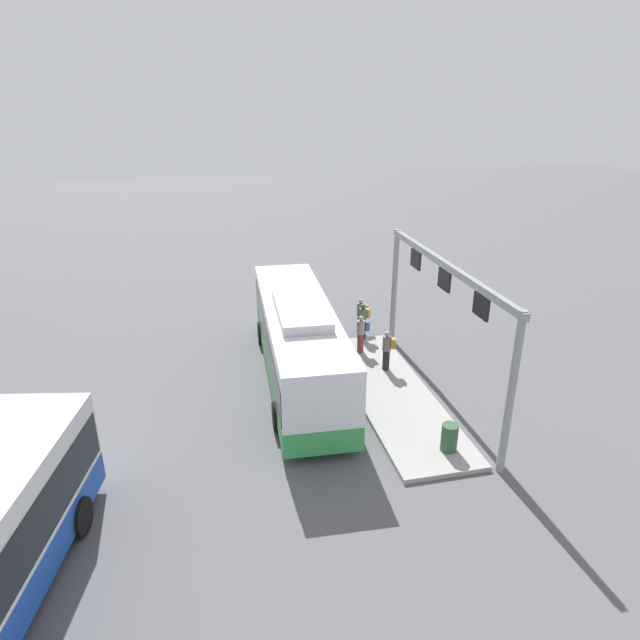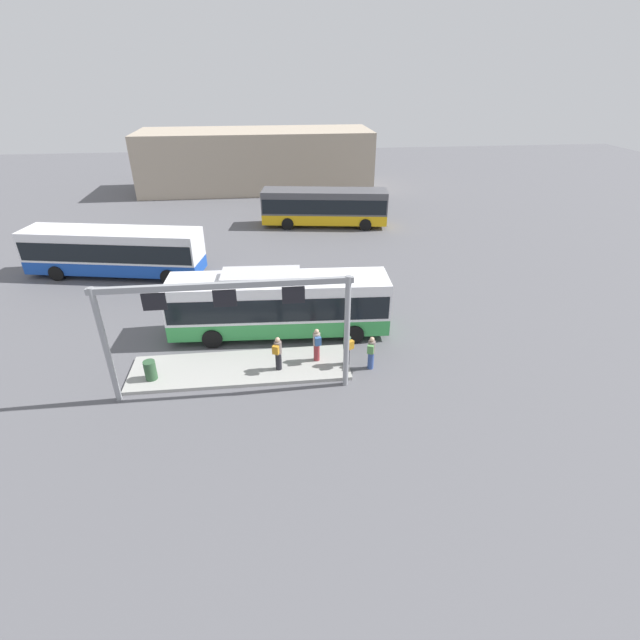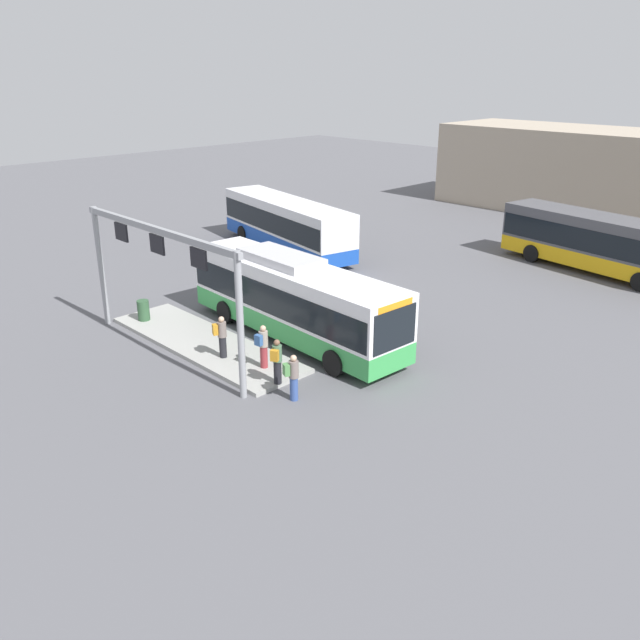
{
  "view_description": "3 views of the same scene",
  "coord_description": "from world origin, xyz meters",
  "px_view_note": "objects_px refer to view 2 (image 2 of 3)",
  "views": [
    {
      "loc": [
        -19.1,
        3.47,
        10.54
      ],
      "look_at": [
        2.74,
        -1.47,
        1.33
      ],
      "focal_mm": 30.99,
      "sensor_mm": 36.0,
      "label": 1
    },
    {
      "loc": [
        -0.28,
        -21.24,
        12.43
      ],
      "look_at": [
        1.9,
        -1.83,
        1.65
      ],
      "focal_mm": 26.1,
      "sensor_mm": 36.0,
      "label": 2
    },
    {
      "loc": [
        18.74,
        -16.91,
        10.66
      ],
      "look_at": [
        1.7,
        -0.18,
        1.3
      ],
      "focal_mm": 36.58,
      "sensor_mm": 36.0,
      "label": 3
    }
  ],
  "objects_px": {
    "bus_background_left": "(325,205)",
    "person_boarding": "(371,352)",
    "person_waiting_far": "(278,353)",
    "person_waiting_mid": "(317,344)",
    "person_waiting_near": "(347,348)",
    "bus_main": "(279,302)",
    "trash_bin": "(150,370)",
    "bus_background_right": "(114,250)"
  },
  "relations": [
    {
      "from": "bus_background_right",
      "to": "person_boarding",
      "type": "bearing_deg",
      "value": -30.09
    },
    {
      "from": "bus_background_right",
      "to": "person_waiting_far",
      "type": "xyz_separation_m",
      "value": [
        10.3,
        -12.51,
        -0.73
      ]
    },
    {
      "from": "bus_background_right",
      "to": "person_waiting_far",
      "type": "height_order",
      "value": "bus_background_right"
    },
    {
      "from": "bus_background_left",
      "to": "bus_background_right",
      "type": "relative_size",
      "value": 0.93
    },
    {
      "from": "bus_background_left",
      "to": "person_boarding",
      "type": "xyz_separation_m",
      "value": [
        -0.5,
        -21.91,
        -0.89
      ]
    },
    {
      "from": "person_boarding",
      "to": "person_waiting_mid",
      "type": "xyz_separation_m",
      "value": [
        -2.42,
        0.72,
        0.16
      ]
    },
    {
      "from": "bus_main",
      "to": "person_waiting_near",
      "type": "relative_size",
      "value": 6.71
    },
    {
      "from": "bus_background_left",
      "to": "person_waiting_mid",
      "type": "bearing_deg",
      "value": -89.32
    },
    {
      "from": "bus_background_right",
      "to": "person_waiting_near",
      "type": "height_order",
      "value": "bus_background_right"
    },
    {
      "from": "person_waiting_near",
      "to": "trash_bin",
      "type": "distance_m",
      "value": 8.81
    },
    {
      "from": "person_boarding",
      "to": "person_waiting_mid",
      "type": "relative_size",
      "value": 1.0
    },
    {
      "from": "person_waiting_mid",
      "to": "trash_bin",
      "type": "relative_size",
      "value": 1.86
    },
    {
      "from": "bus_background_left",
      "to": "person_boarding",
      "type": "bearing_deg",
      "value": -82.78
    },
    {
      "from": "bus_main",
      "to": "person_boarding",
      "type": "xyz_separation_m",
      "value": [
        4.04,
        -3.75,
        -0.92
      ]
    },
    {
      "from": "person_waiting_far",
      "to": "person_boarding",
      "type": "bearing_deg",
      "value": -68.04
    },
    {
      "from": "bus_main",
      "to": "person_boarding",
      "type": "relative_size",
      "value": 6.71
    },
    {
      "from": "bus_background_left",
      "to": "person_waiting_near",
      "type": "xyz_separation_m",
      "value": [
        -1.57,
        -21.68,
        -0.73
      ]
    },
    {
      "from": "bus_main",
      "to": "trash_bin",
      "type": "distance_m",
      "value": 6.99
    },
    {
      "from": "person_boarding",
      "to": "person_waiting_far",
      "type": "xyz_separation_m",
      "value": [
        -4.24,
        0.18,
        0.16
      ]
    },
    {
      "from": "person_waiting_mid",
      "to": "person_waiting_far",
      "type": "height_order",
      "value": "same"
    },
    {
      "from": "bus_background_right",
      "to": "person_waiting_mid",
      "type": "height_order",
      "value": "bus_background_right"
    },
    {
      "from": "bus_main",
      "to": "bus_background_right",
      "type": "height_order",
      "value": "bus_main"
    },
    {
      "from": "bus_background_right",
      "to": "trash_bin",
      "type": "bearing_deg",
      "value": -58.67
    },
    {
      "from": "person_waiting_mid",
      "to": "trash_bin",
      "type": "bearing_deg",
      "value": 86.52
    },
    {
      "from": "bus_background_right",
      "to": "person_boarding",
      "type": "xyz_separation_m",
      "value": [
        14.53,
        -12.69,
        -0.89
      ]
    },
    {
      "from": "bus_main",
      "to": "person_waiting_near",
      "type": "bearing_deg",
      "value": -47.06
    },
    {
      "from": "person_waiting_far",
      "to": "trash_bin",
      "type": "xyz_separation_m",
      "value": [
        -5.63,
        -0.1,
        -0.44
      ]
    },
    {
      "from": "person_boarding",
      "to": "person_waiting_near",
      "type": "relative_size",
      "value": 1.0
    },
    {
      "from": "person_boarding",
      "to": "person_waiting_far",
      "type": "bearing_deg",
      "value": 110.31
    },
    {
      "from": "person_waiting_near",
      "to": "bus_main",
      "type": "bearing_deg",
      "value": 11.18
    },
    {
      "from": "person_waiting_far",
      "to": "person_waiting_mid",
      "type": "bearing_deg",
      "value": -49.12
    },
    {
      "from": "bus_main",
      "to": "trash_bin",
      "type": "relative_size",
      "value": 12.44
    },
    {
      "from": "person_boarding",
      "to": "trash_bin",
      "type": "height_order",
      "value": "person_boarding"
    },
    {
      "from": "person_waiting_mid",
      "to": "person_boarding",
      "type": "bearing_deg",
      "value": -114.88
    },
    {
      "from": "bus_main",
      "to": "trash_bin",
      "type": "xyz_separation_m",
      "value": [
        -5.83,
        -3.67,
        -1.2
      ]
    },
    {
      "from": "bus_main",
      "to": "bus_background_left",
      "type": "xyz_separation_m",
      "value": [
        4.54,
        18.16,
        -0.03
      ]
    },
    {
      "from": "person_waiting_mid",
      "to": "person_waiting_far",
      "type": "bearing_deg",
      "value": 98.14
    },
    {
      "from": "bus_main",
      "to": "person_waiting_mid",
      "type": "relative_size",
      "value": 6.71
    },
    {
      "from": "bus_background_left",
      "to": "person_waiting_far",
      "type": "height_order",
      "value": "bus_background_left"
    },
    {
      "from": "bus_background_left",
      "to": "bus_background_right",
      "type": "bearing_deg",
      "value": -139.95
    },
    {
      "from": "bus_background_right",
      "to": "person_waiting_far",
      "type": "relative_size",
      "value": 7.03
    },
    {
      "from": "bus_main",
      "to": "bus_background_left",
      "type": "relative_size",
      "value": 1.03
    }
  ]
}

